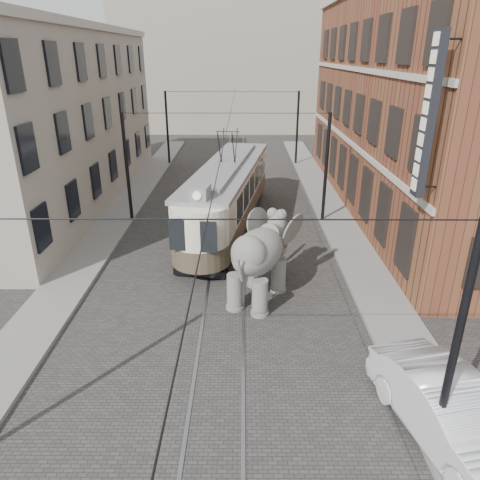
{
  "coord_description": "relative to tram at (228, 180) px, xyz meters",
  "views": [
    {
      "loc": [
        0.69,
        -17.88,
        8.83
      ],
      "look_at": [
        0.59,
        -1.8,
        2.1
      ],
      "focal_mm": 33.55,
      "sensor_mm": 36.0,
      "label": 1
    }
  ],
  "objects": [
    {
      "name": "catenary",
      "position": [
        -0.12,
        -0.3,
        0.42
      ],
      "size": [
        11.0,
        30.2,
        6.0
      ],
      "primitive_type": null,
      "color": "black",
      "rests_on": "ground"
    },
    {
      "name": "sidewalk_left",
      "position": [
        -6.42,
        -5.3,
        -2.51
      ],
      "size": [
        2.0,
        60.0,
        0.15
      ],
      "primitive_type": "cube",
      "color": "slate",
      "rests_on": "ground"
    },
    {
      "name": "tram_rails",
      "position": [
        0.08,
        -5.3,
        -2.57
      ],
      "size": [
        1.54,
        80.0,
        0.02
      ],
      "primitive_type": null,
      "color": "slate",
      "rests_on": "ground"
    },
    {
      "name": "parked_car",
      "position": [
        5.78,
        -14.84,
        -1.75
      ],
      "size": [
        2.92,
        5.33,
        1.67
      ],
      "primitive_type": "imported",
      "rotation": [
        0.0,
        0.0,
        0.24
      ],
      "color": "silver",
      "rests_on": "ground"
    },
    {
      "name": "ground",
      "position": [
        0.08,
        -5.3,
        -2.58
      ],
      "size": [
        120.0,
        120.0,
        0.0
      ],
      "primitive_type": "plane",
      "color": "#3C3A37"
    },
    {
      "name": "stucco_building",
      "position": [
        -10.92,
        4.7,
        2.42
      ],
      "size": [
        7.0,
        24.0,
        10.0
      ],
      "primitive_type": "cube",
      "color": "gray",
      "rests_on": "ground"
    },
    {
      "name": "brick_building",
      "position": [
        11.08,
        3.7,
        3.42
      ],
      "size": [
        8.0,
        26.0,
        12.0
      ],
      "primitive_type": "cube",
      "color": "brown",
      "rests_on": "ground"
    },
    {
      "name": "distant_block",
      "position": [
        0.08,
        34.7,
        4.42
      ],
      "size": [
        28.0,
        10.0,
        14.0
      ],
      "primitive_type": "cube",
      "color": "gray",
      "rests_on": "ground"
    },
    {
      "name": "tram",
      "position": [
        0.0,
        0.0,
        0.0
      ],
      "size": [
        4.8,
        13.29,
        5.17
      ],
      "primitive_type": null,
      "rotation": [
        0.0,
        0.0,
        -0.17
      ],
      "color": "beige",
      "rests_on": "ground"
    },
    {
      "name": "elephant",
      "position": [
        1.35,
        -8.01,
        -1.03
      ],
      "size": [
        4.64,
        5.8,
        3.12
      ],
      "primitive_type": null,
      "rotation": [
        0.0,
        0.0,
        -0.42
      ],
      "color": "#5E5B57",
      "rests_on": "ground"
    },
    {
      "name": "sidewalk_right",
      "position": [
        6.08,
        -5.3,
        -2.51
      ],
      "size": [
        2.0,
        60.0,
        0.15
      ],
      "primitive_type": "cube",
      "color": "slate",
      "rests_on": "ground"
    }
  ]
}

